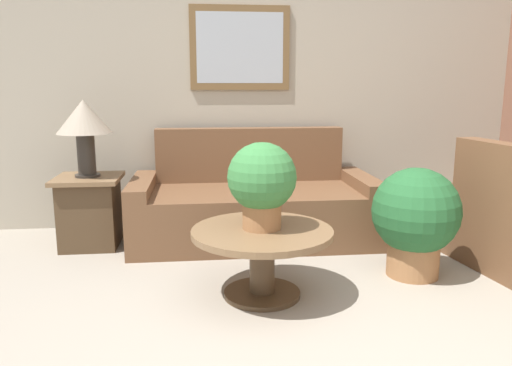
{
  "coord_description": "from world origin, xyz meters",
  "views": [
    {
      "loc": [
        -0.71,
        -1.99,
        1.32
      ],
      "look_at": [
        -0.31,
        1.64,
        0.6
      ],
      "focal_mm": 35.0,
      "sensor_mm": 36.0,
      "label": 1
    }
  ],
  "objects_px": {
    "table_lamp": "(84,122)",
    "potted_plant_floor": "(415,217)",
    "coffee_table": "(262,248)",
    "side_table": "(90,211)",
    "couch_main": "(253,206)",
    "potted_plant_on_table": "(262,181)"
  },
  "relations": [
    {
      "from": "table_lamp",
      "to": "potted_plant_floor",
      "type": "bearing_deg",
      "value": -21.08
    },
    {
      "from": "coffee_table",
      "to": "table_lamp",
      "type": "height_order",
      "value": "table_lamp"
    },
    {
      "from": "coffee_table",
      "to": "side_table",
      "type": "distance_m",
      "value": 1.73
    },
    {
      "from": "side_table",
      "to": "potted_plant_floor",
      "type": "bearing_deg",
      "value": -21.08
    },
    {
      "from": "couch_main",
      "to": "side_table",
      "type": "distance_m",
      "value": 1.36
    },
    {
      "from": "couch_main",
      "to": "potted_plant_floor",
      "type": "height_order",
      "value": "couch_main"
    },
    {
      "from": "couch_main",
      "to": "side_table",
      "type": "relative_size",
      "value": 3.51
    },
    {
      "from": "potted_plant_on_table",
      "to": "potted_plant_floor",
      "type": "relative_size",
      "value": 0.7
    },
    {
      "from": "table_lamp",
      "to": "potted_plant_floor",
      "type": "relative_size",
      "value": 0.81
    },
    {
      "from": "table_lamp",
      "to": "potted_plant_floor",
      "type": "distance_m",
      "value": 2.62
    },
    {
      "from": "potted_plant_floor",
      "to": "coffee_table",
      "type": "bearing_deg",
      "value": -168.06
    },
    {
      "from": "couch_main",
      "to": "potted_plant_on_table",
      "type": "relative_size",
      "value": 3.81
    },
    {
      "from": "potted_plant_on_table",
      "to": "coffee_table",
      "type": "bearing_deg",
      "value": -91.01
    },
    {
      "from": "table_lamp",
      "to": "couch_main",
      "type": "bearing_deg",
      "value": 2.59
    },
    {
      "from": "table_lamp",
      "to": "potted_plant_on_table",
      "type": "distance_m",
      "value": 1.74
    },
    {
      "from": "side_table",
      "to": "potted_plant_floor",
      "type": "height_order",
      "value": "potted_plant_floor"
    },
    {
      "from": "coffee_table",
      "to": "couch_main",
      "type": "bearing_deg",
      "value": 86.63
    },
    {
      "from": "side_table",
      "to": "potted_plant_on_table",
      "type": "distance_m",
      "value": 1.77
    },
    {
      "from": "coffee_table",
      "to": "side_table",
      "type": "bearing_deg",
      "value": 138.26
    },
    {
      "from": "potted_plant_floor",
      "to": "couch_main",
      "type": "bearing_deg",
      "value": 136.22
    },
    {
      "from": "table_lamp",
      "to": "potted_plant_floor",
      "type": "height_order",
      "value": "table_lamp"
    },
    {
      "from": "coffee_table",
      "to": "side_table",
      "type": "relative_size",
      "value": 1.51
    }
  ]
}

